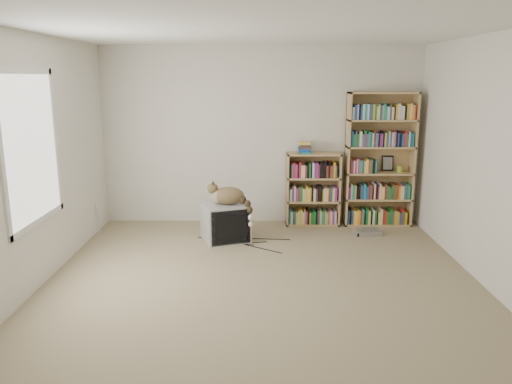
{
  "coord_description": "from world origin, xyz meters",
  "views": [
    {
      "loc": [
        -0.04,
        -4.58,
        2.07
      ],
      "look_at": [
        -0.07,
        1.0,
        0.78
      ],
      "focal_mm": 35.0,
      "sensor_mm": 36.0,
      "label": 1
    }
  ],
  "objects_px": {
    "crt_tv": "(225,222)",
    "bookcase_tall": "(379,163)",
    "bookcase_short": "(313,191)",
    "dvd_player": "(367,232)",
    "cat": "(231,199)"
  },
  "relations": [
    {
      "from": "crt_tv",
      "to": "bookcase_tall",
      "type": "bearing_deg",
      "value": -0.59
    },
    {
      "from": "crt_tv",
      "to": "bookcase_short",
      "type": "relative_size",
      "value": 0.67
    },
    {
      "from": "bookcase_tall",
      "to": "dvd_player",
      "type": "height_order",
      "value": "bookcase_tall"
    },
    {
      "from": "cat",
      "to": "bookcase_short",
      "type": "relative_size",
      "value": 0.59
    },
    {
      "from": "cat",
      "to": "dvd_player",
      "type": "xyz_separation_m",
      "value": [
        1.81,
        0.26,
        -0.53
      ]
    },
    {
      "from": "cat",
      "to": "bookcase_tall",
      "type": "height_order",
      "value": "bookcase_tall"
    },
    {
      "from": "cat",
      "to": "dvd_player",
      "type": "height_order",
      "value": "cat"
    },
    {
      "from": "bookcase_tall",
      "to": "bookcase_short",
      "type": "height_order",
      "value": "bookcase_tall"
    },
    {
      "from": "bookcase_tall",
      "to": "cat",
      "type": "bearing_deg",
      "value": -159.11
    },
    {
      "from": "bookcase_tall",
      "to": "dvd_player",
      "type": "xyz_separation_m",
      "value": [
        -0.24,
        -0.52,
        -0.85
      ]
    },
    {
      "from": "bookcase_short",
      "to": "dvd_player",
      "type": "height_order",
      "value": "bookcase_short"
    },
    {
      "from": "crt_tv",
      "to": "bookcase_tall",
      "type": "xyz_separation_m",
      "value": [
        2.13,
        0.75,
        0.65
      ]
    },
    {
      "from": "bookcase_short",
      "to": "dvd_player",
      "type": "relative_size",
      "value": 3.21
    },
    {
      "from": "crt_tv",
      "to": "bookcase_short",
      "type": "distance_m",
      "value": 1.44
    },
    {
      "from": "crt_tv",
      "to": "dvd_player",
      "type": "height_order",
      "value": "crt_tv"
    }
  ]
}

